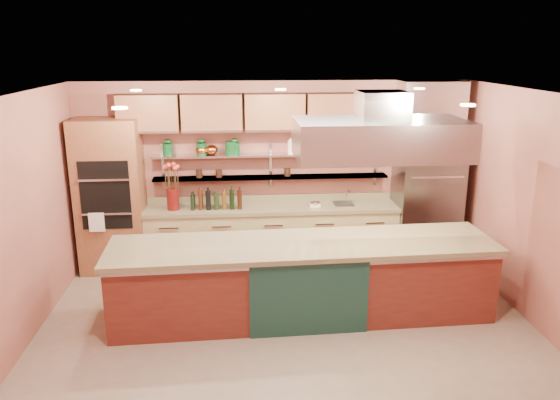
{
  "coord_description": "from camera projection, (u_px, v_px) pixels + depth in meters",
  "views": [
    {
      "loc": [
        -0.57,
        -5.79,
        3.31
      ],
      "look_at": [
        -0.02,
        1.0,
        1.37
      ],
      "focal_mm": 35.0,
      "sensor_mm": 36.0,
      "label": 1
    }
  ],
  "objects": [
    {
      "name": "oil_bottle_cluster",
      "position": [
        216.0,
        200.0,
        8.21
      ],
      "size": [
        0.86,
        0.46,
        0.26
      ],
      "primitive_type": "cube",
      "rotation": [
        0.0,
        0.0,
        -0.29
      ],
      "color": "black",
      "rests_on": "back_counter"
    },
    {
      "name": "copper_kettle",
      "position": [
        212.0,
        150.0,
        8.21
      ],
      "size": [
        0.22,
        0.22,
        0.15
      ],
      "primitive_type": "ellipsoid",
      "rotation": [
        0.0,
        0.0,
        -0.18
      ],
      "color": "#D76331",
      "rests_on": "wall_shelf_upper"
    },
    {
      "name": "wall_front",
      "position": [
        324.0,
        335.0,
        3.72
      ],
      "size": [
        6.0,
        0.04,
        2.8
      ],
      "primitive_type": "cube",
      "color": "#A55B4E",
      "rests_on": "floor"
    },
    {
      "name": "wall_shelf_lower",
      "position": [
        271.0,
        177.0,
        8.4
      ],
      "size": [
        3.6,
        0.26,
        0.03
      ],
      "primitive_type": "cube",
      "color": "silver",
      "rests_on": "wall_back"
    },
    {
      "name": "upper_cabinets",
      "position": [
        274.0,
        112.0,
        8.08
      ],
      "size": [
        4.6,
        0.36,
        0.55
      ],
      "primitive_type": "cube",
      "color": "brown",
      "rests_on": "wall_back"
    },
    {
      "name": "wall_back",
      "position": [
        274.0,
        172.0,
        8.52
      ],
      "size": [
        6.0,
        0.04,
        2.8
      ],
      "primitive_type": "cube",
      "color": "#A55B4E",
      "rests_on": "floor"
    },
    {
      "name": "bar_faucet",
      "position": [
        347.0,
        196.0,
        8.46
      ],
      "size": [
        0.04,
        0.04,
        0.24
      ],
      "primitive_type": "cylinder",
      "rotation": [
        0.0,
        0.0,
        -0.41
      ],
      "color": "white",
      "rests_on": "back_counter"
    },
    {
      "name": "green_canister",
      "position": [
        231.0,
        148.0,
        8.23
      ],
      "size": [
        0.17,
        0.17,
        0.2
      ],
      "primitive_type": "cylinder",
      "rotation": [
        0.0,
        0.0,
        -0.05
      ],
      "color": "#0E431C",
      "rests_on": "wall_shelf_upper"
    },
    {
      "name": "oven_stack",
      "position": [
        111.0,
        196.0,
        8.09
      ],
      "size": [
        0.95,
        0.64,
        2.3
      ],
      "primitive_type": "cube",
      "color": "brown",
      "rests_on": "floor"
    },
    {
      "name": "range_hood",
      "position": [
        380.0,
        139.0,
        6.41
      ],
      "size": [
        2.0,
        1.0,
        0.45
      ],
      "primitive_type": "cube",
      "color": "silver",
      "rests_on": "ceiling"
    },
    {
      "name": "ceiling",
      "position": [
        290.0,
        95.0,
        5.74
      ],
      "size": [
        6.0,
        5.0,
        0.02
      ],
      "primitive_type": "cube",
      "color": "black",
      "rests_on": "wall_back"
    },
    {
      "name": "refrigerator",
      "position": [
        427.0,
        197.0,
        8.45
      ],
      "size": [
        0.95,
        0.72,
        2.1
      ],
      "primitive_type": "cube",
      "color": "slate",
      "rests_on": "floor"
    },
    {
      "name": "floor",
      "position": [
        289.0,
        334.0,
        6.51
      ],
      "size": [
        6.0,
        5.0,
        0.02
      ],
      "primitive_type": "cube",
      "color": "gray",
      "rests_on": "ground"
    },
    {
      "name": "back_counter",
      "position": [
        272.0,
        235.0,
        8.48
      ],
      "size": [
        3.84,
        0.64,
        0.93
      ],
      "primitive_type": "cube",
      "color": "tan",
      "rests_on": "floor"
    },
    {
      "name": "island",
      "position": [
        303.0,
        279.0,
        6.82
      ],
      "size": [
        4.69,
        1.18,
        0.97
      ],
      "primitive_type": "cube",
      "rotation": [
        0.0,
        0.0,
        0.04
      ],
      "color": "maroon",
      "rests_on": "floor"
    },
    {
      "name": "wall_shelf_upper",
      "position": [
        271.0,
        155.0,
        8.31
      ],
      "size": [
        3.6,
        0.26,
        0.03
      ],
      "primitive_type": "cube",
      "color": "silver",
      "rests_on": "wall_back"
    },
    {
      "name": "kitchen_scale",
      "position": [
        315.0,
        204.0,
        8.34
      ],
      "size": [
        0.19,
        0.17,
        0.09
      ],
      "primitive_type": "cube",
      "rotation": [
        0.0,
        0.0,
        0.4
      ],
      "color": "white",
      "rests_on": "back_counter"
    },
    {
      "name": "wall_right",
      "position": [
        545.0,
        215.0,
        6.35
      ],
      "size": [
        0.04,
        5.0,
        2.8
      ],
      "primitive_type": "cube",
      "color": "#A55B4E",
      "rests_on": "floor"
    },
    {
      "name": "wall_left",
      "position": [
        13.0,
        229.0,
        5.89
      ],
      "size": [
        0.04,
        5.0,
        2.8
      ],
      "primitive_type": "cube",
      "color": "#A55B4E",
      "rests_on": "floor"
    },
    {
      "name": "ceiling_downlights",
      "position": [
        288.0,
        97.0,
        5.94
      ],
      "size": [
        4.0,
        2.8,
        0.02
      ],
      "primitive_type": "cube",
      "color": "#FFE5A5",
      "rests_on": "ceiling"
    },
    {
      "name": "flower_vase",
      "position": [
        173.0,
        199.0,
        8.15
      ],
      "size": [
        0.19,
        0.19,
        0.32
      ],
      "primitive_type": "cylinder",
      "rotation": [
        0.0,
        0.0,
        0.05
      ],
      "color": "#5B0F0D",
      "rests_on": "back_counter"
    }
  ]
}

